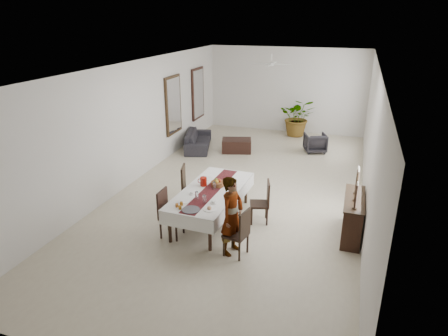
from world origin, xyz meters
TOP-DOWN VIEW (x-y plane):
  - floor at (0.00, 0.00)m, footprint 6.00×12.00m
  - ceiling at (0.00, 0.00)m, footprint 6.00×12.00m
  - wall_back at (0.00, 6.00)m, footprint 6.00×0.02m
  - wall_front at (0.00, -6.00)m, footprint 6.00×0.02m
  - wall_left at (-3.00, 0.00)m, footprint 0.02×12.00m
  - wall_right at (3.00, 0.00)m, footprint 0.02×12.00m
  - dining_table_top at (-0.19, -1.85)m, footprint 1.09×2.41m
  - table_leg_fl at (-0.67, -2.96)m, footprint 0.07×0.07m
  - table_leg_fr at (0.20, -3.00)m, footprint 0.07×0.07m
  - table_leg_bl at (-0.58, -0.71)m, footprint 0.07×0.07m
  - table_leg_br at (0.29, -0.74)m, footprint 0.07×0.07m
  - tablecloth_top at (-0.19, -1.85)m, footprint 1.27×2.60m
  - tablecloth_drape_left at (-0.77, -1.83)m, footprint 0.12×2.55m
  - tablecloth_drape_right at (0.39, -1.88)m, footprint 0.12×2.55m
  - tablecloth_drape_near at (-0.24, -3.12)m, footprint 1.17×0.06m
  - tablecloth_drape_far at (-0.13, -0.58)m, footprint 1.17×0.06m
  - table_runner at (-0.19, -1.85)m, footprint 0.45×2.49m
  - red_pitcher at (-0.43, -1.69)m, footprint 0.15×0.15m
  - pitcher_handle at (-0.51, -1.69)m, footprint 0.12×0.02m
  - wine_glass_near at (-0.10, -2.50)m, footprint 0.07×0.07m
  - wine_glass_mid at (-0.31, -2.39)m, footprint 0.07×0.07m
  - wine_glass_far at (-0.14, -1.80)m, footprint 0.07×0.07m
  - teacup_right at (0.08, -2.46)m, footprint 0.09×0.09m
  - saucer_right at (0.08, -2.46)m, footprint 0.15×0.15m
  - teacup_left at (-0.50, -2.18)m, footprint 0.09×0.09m
  - saucer_left at (-0.50, -2.18)m, footprint 0.15×0.15m
  - plate_near_right at (0.10, -2.75)m, footprint 0.24×0.24m
  - bread_near_right at (0.10, -2.75)m, footprint 0.09×0.09m
  - plate_near_left at (-0.52, -2.58)m, footprint 0.24×0.24m
  - plate_far_left at (-0.48, -1.29)m, footprint 0.24×0.24m
  - serving_tray at (-0.23, -2.89)m, footprint 0.36×0.36m
  - jam_jar_a at (-0.45, -2.91)m, footprint 0.06×0.06m
  - jam_jar_b at (-0.55, -2.85)m, footprint 0.06×0.06m
  - jam_jar_c at (-0.49, -2.75)m, footprint 0.06×0.06m
  - fruit_basket at (-0.13, -1.61)m, footprint 0.30×0.30m
  - fruit_red at (-0.10, -1.59)m, footprint 0.09×0.09m
  - fruit_green at (-0.17, -1.57)m, footprint 0.08×0.08m
  - fruit_yellow at (-0.13, -1.66)m, footprint 0.08×0.08m
  - chair_right_near_seat at (0.71, -2.96)m, footprint 0.48×0.48m
  - chair_right_near_leg_fl at (0.84, -3.16)m, footprint 0.05×0.05m
  - chair_right_near_leg_fr at (0.91, -2.83)m, footprint 0.05×0.05m
  - chair_right_near_leg_bl at (0.51, -3.09)m, footprint 0.05×0.05m
  - chair_right_near_leg_br at (0.58, -2.76)m, footprint 0.05×0.05m
  - chair_right_near_back at (0.89, -3.00)m, footprint 0.12×0.41m
  - chair_right_far_seat at (0.82, -1.56)m, footprint 0.50×0.50m
  - chair_right_far_leg_fl at (1.03, -1.67)m, footprint 0.05×0.05m
  - chair_right_far_leg_fr at (0.93, -1.35)m, footprint 0.05×0.05m
  - chair_right_far_leg_bl at (0.71, -1.76)m, footprint 0.05×0.05m
  - chair_right_far_leg_br at (0.62, -1.45)m, footprint 0.05×0.05m
  - chair_right_far_back at (1.00, -1.51)m, footprint 0.15×0.40m
  - chair_left_near_seat at (-0.74, -2.72)m, footprint 0.43×0.43m
  - chair_left_near_leg_fl at (-0.91, -2.54)m, footprint 0.04×0.04m
  - chair_left_near_leg_fr at (-0.91, -2.89)m, footprint 0.04×0.04m
  - chair_left_near_leg_bl at (-0.56, -2.54)m, footprint 0.04×0.04m
  - chair_left_near_leg_br at (-0.56, -2.89)m, footprint 0.04×0.04m
  - chair_left_near_back at (-0.93, -2.72)m, footprint 0.04×0.43m
  - chair_left_far_seat at (-0.76, -1.52)m, footprint 0.58×0.58m
  - chair_left_far_leg_fl at (-1.00, -1.39)m, footprint 0.06×0.06m
  - chair_left_far_leg_fr at (-0.90, -1.76)m, footprint 0.06×0.06m
  - chair_left_far_leg_bl at (-0.63, -1.28)m, footprint 0.06×0.06m
  - chair_left_far_leg_br at (-0.53, -1.65)m, footprint 0.06×0.06m
  - chair_left_far_back at (-0.97, -1.58)m, footprint 0.17×0.46m
  - woman at (0.61, -2.90)m, footprint 0.52×0.65m
  - sideboard_body at (2.78, -1.52)m, footprint 0.37×1.37m
  - sideboard_top at (2.78, -1.52)m, footprint 0.40×1.43m
  - candlestick_near_base at (2.78, -2.03)m, footprint 0.09×0.09m
  - candlestick_near_shaft at (2.78, -2.03)m, footprint 0.05×0.05m
  - candlestick_near_candle at (2.78, -2.03)m, footprint 0.03×0.03m
  - candlestick_mid_base at (2.78, -1.66)m, footprint 0.09×0.09m
  - candlestick_mid_shaft at (2.78, -1.66)m, footprint 0.05×0.05m
  - candlestick_mid_candle at (2.78, -1.66)m, footprint 0.03×0.03m
  - candlestick_far_base at (2.78, -1.29)m, footprint 0.09×0.09m
  - candlestick_far_shaft at (2.78, -1.29)m, footprint 0.05×0.05m
  - candlestick_far_candle at (2.78, -1.29)m, footprint 0.03×0.03m
  - sofa at (-2.41, 2.89)m, footprint 1.28×2.08m
  - armchair at (1.44, 3.75)m, footprint 0.87×0.88m
  - coffee_table at (-1.05, 2.94)m, footprint 1.10×0.88m
  - potted_plant at (0.58, 5.49)m, footprint 1.39×1.24m
  - mirror_frame_near at (-2.96, 2.20)m, footprint 0.06×1.05m
  - mirror_glass_near at (-2.92, 2.20)m, footprint 0.01×0.90m
  - mirror_frame_far at (-2.96, 4.30)m, footprint 0.06×1.05m
  - mirror_glass_far at (-2.92, 4.30)m, footprint 0.01×0.90m
  - fan_rod at (0.00, 3.00)m, footprint 0.04×0.04m
  - fan_hub at (0.00, 3.00)m, footprint 0.16×0.16m
  - fan_blade_n at (0.00, 3.35)m, footprint 0.10×0.55m
  - fan_blade_s at (0.00, 2.65)m, footprint 0.10×0.55m
  - fan_blade_e at (0.35, 3.00)m, footprint 0.55×0.10m
  - fan_blade_w at (-0.35, 3.00)m, footprint 0.55×0.10m

SIDE VIEW (x-z plane):
  - floor at x=0.00m, z-range 0.00..0.00m
  - chair_right_far_leg_fl at x=1.03m, z-range 0.00..0.40m
  - chair_right_far_leg_fr at x=0.93m, z-range 0.00..0.40m
  - chair_right_far_leg_bl at x=0.71m, z-range 0.00..0.40m
  - chair_right_far_leg_br at x=0.62m, z-range 0.00..0.40m
  - chair_right_near_leg_fl at x=0.84m, z-range 0.00..0.40m
  - chair_right_near_leg_fr at x=0.91m, z-range 0.00..0.40m
  - chair_right_near_leg_bl at x=0.51m, z-range 0.00..0.40m
  - chair_right_near_leg_br at x=0.58m, z-range 0.00..0.40m
  - chair_left_near_leg_fl at x=-0.91m, z-range 0.00..0.42m
  - chair_left_near_leg_fr at x=-0.91m, z-range 0.00..0.42m
  - chair_left_near_leg_bl at x=-0.56m, z-range 0.00..0.42m
  - chair_left_near_leg_br at x=-0.56m, z-range 0.00..0.42m
  - coffee_table at x=-1.05m, z-range 0.00..0.43m
  - chair_left_far_leg_fl at x=-1.00m, z-range 0.00..0.46m
  - chair_left_far_leg_fr at x=-0.90m, z-range 0.00..0.46m
  - chair_left_far_leg_bl at x=-0.63m, z-range 0.00..0.46m
  - chair_left_far_leg_br at x=-0.53m, z-range 0.00..0.46m
  - sofa at x=-2.41m, z-range 0.00..0.57m
  - armchair at x=1.44m, z-range 0.00..0.63m
  - table_leg_fl at x=-0.67m, z-range 0.00..0.69m
  - table_leg_fr at x=0.20m, z-range 0.00..0.69m
  - table_leg_bl at x=-0.58m, z-range 0.00..0.69m
  - table_leg_br at x=0.29m, z-range 0.00..0.69m
  - sideboard_body at x=2.78m, z-range 0.00..0.82m
  - chair_right_far_seat at x=0.82m, z-range 0.40..0.45m
  - chair_right_near_seat at x=0.71m, z-range 0.40..0.45m
  - chair_left_near_seat at x=-0.74m, z-range 0.42..0.47m
  - chair_left_far_seat at x=-0.76m, z-range 0.46..0.52m
  - tablecloth_drape_left at x=-0.77m, z-range 0.45..0.75m
  - tablecloth_drape_right at x=0.39m, z-range 0.45..0.75m
  - tablecloth_drape_near at x=-0.24m, z-range 0.45..0.75m
  - tablecloth_drape_far at x=-0.13m, z-range 0.45..0.75m
  - chair_right_far_back at x=1.00m, z-range 0.44..0.96m
  - chair_right_near_back at x=0.89m, z-range 0.45..0.96m
  - potted_plant at x=0.58m, z-range 0.00..1.43m
  - dining_table_top at x=-0.19m, z-range 0.69..0.74m
  - chair_left_near_back at x=-0.93m, z-range 0.47..1.01m
  - tablecloth_top at x=-0.19m, z-range 0.74..0.75m
  - table_runner at x=-0.19m, z-range 0.75..0.76m
  - saucer_right at x=0.08m, z-range 0.75..0.76m
  - saucer_left at x=-0.50m, z-range 0.75..0.76m
  - plate_near_right at x=0.10m, z-range 0.75..0.77m
  - plate_near_left at x=-0.52m, z-range 0.75..0.77m
  - plate_far_left at x=-0.48m, z-range 0.75..0.77m
  - serving_tray at x=-0.23m, z-range 0.75..0.77m
  - woman at x=0.61m, z-range 0.00..1.56m
  - teacup_right at x=0.08m, z-range 0.75..0.81m
  - teacup_left at x=-0.50m, z-range 0.75..0.81m
  - bread_near_right at x=0.10m, z-range 0.74..0.83m
  - jam_jar_a at x=-0.45m, z-range 0.75..0.83m
  - jam_jar_b at x=-0.55m, z-range 0.75..0.83m
  - jam_jar_c at x=-0.49m, z-range 0.75..0.83m
  - fruit_basket at x=-0.13m, z-range 0.75..0.85m
  - chair_left_far_back at x=-0.97m, z-range 0.51..1.11m
  - wine_glass_near at x=-0.10m, z-range 0.75..0.92m
  - wine_glass_mid at x=-0.31m, z-range 0.75..0.92m
  - wine_glass_far at x=-0.14m, z-range 0.75..0.92m
  - sideboard_top at x=2.78m, z-range 0.82..0.85m
  - red_pitcher at x=-0.43m, z-range 0.75..0.95m
  - pitcher_handle at x=-0.51m, z-range 0.79..0.91m
  - candlestick_near_base at x=2.78m, z-range 0.85..0.88m
  - candlestick_mid_base at x=2.78m, z-range 0.85..0.88m
  - candlestick_far_base at x=2.78m, z-range 0.85..0.88m
  - fruit_red at x=-0.10m, z-range 0.83..0.92m
  - fruit_green at x=-0.17m, z-range 0.84..0.92m
  - fruit_yellow at x=-0.13m, z-range 0.83..0.92m
  - candlestick_near_shaft at x=2.78m, z-range 0.88..1.34m
  - candlestick_far_shaft at x=2.78m, z-range 0.88..1.38m
  - candlestick_mid_shaft at x=2.78m, z-range 0.88..1.48m
  - candlestick_near_candle at x=2.78m, z-range 1.34..1.41m
  - candlestick_far_candle at x=2.78m, z-range 1.38..1.46m
  - candlestick_mid_candle at x=2.78m, z-range 1.48..1.55m
  - wall_back at x=0.00m, z-range 0.00..3.20m
  - wall_front at x=0.00m, z-range 0.00..3.20m
  - wall_left at x=-3.00m, z-range 0.00..3.20m
  - wall_right at x=3.00m, z-range 0.00..3.20m
  - mirror_frame_near at x=-2.96m, z-range 0.67..2.53m
  - mirror_glass_near at x=-2.92m, z-range 0.75..2.45m
  - mirror_frame_far at x=-2.96m, z-range 0.67..2.53m
  - mirror_glass_far at x=-2.92m, z-range 0.75..2.45m
  - fan_hub at x=0.00m, z-range 2.86..2.94m
  - fan_blade_n at x=0.00m, z-range 2.89..2.91m
  - fan_blade_s at x=0.00m, z-range 2.89..2.91m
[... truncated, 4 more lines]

